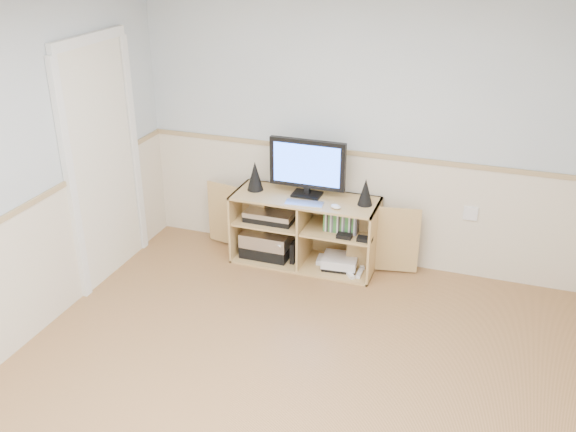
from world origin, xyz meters
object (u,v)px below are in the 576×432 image
object	(u,v)px
media_cabinet	(307,227)
monitor	(307,166)
game_consoles	(339,262)
keyboard	(304,203)

from	to	relation	value
media_cabinet	monitor	world-z (taller)	monitor
media_cabinet	game_consoles	size ratio (longest dim) A/B	4.46
media_cabinet	keyboard	world-z (taller)	keyboard
keyboard	media_cabinet	bearing A→B (deg)	94.68
monitor	game_consoles	distance (m)	0.93
monitor	game_consoles	xyz separation A→B (m)	(0.33, -0.06, -0.86)
keyboard	game_consoles	distance (m)	0.67
media_cabinet	keyboard	size ratio (longest dim) A/B	6.19
media_cabinet	game_consoles	distance (m)	0.43
monitor	keyboard	distance (m)	0.34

